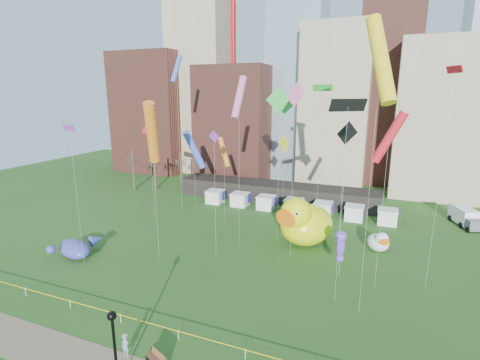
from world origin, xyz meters
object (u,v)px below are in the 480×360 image
at_px(park_bench, 157,359).
at_px(small_duck, 379,242).
at_px(lamppost, 114,341).
at_px(box_truck, 465,217).
at_px(whale_inflatable, 76,248).
at_px(big_duck, 304,222).
at_px(seahorse_green, 298,210).
at_px(woman, 125,346).
at_px(seahorse_purple, 341,244).

bearing_deg(park_bench, small_duck, 84.17).
height_order(lamppost, box_truck, lamppost).
xyz_separation_m(whale_inflatable, lamppost, (18.95, -14.76, 2.60)).
distance_m(big_duck, seahorse_green, 1.79).
bearing_deg(box_truck, woman, -143.62).
height_order(small_duck, park_bench, small_duck).
xyz_separation_m(whale_inflatable, woman, (17.45, -12.09, -0.24)).
bearing_deg(box_truck, seahorse_purple, -143.32).
bearing_deg(park_bench, seahorse_green, 102.95).
distance_m(big_duck, seahorse_purple, 8.76).
relative_size(small_duck, woman, 2.38).
distance_m(small_duck, park_bench, 31.67).
bearing_deg(whale_inflatable, big_duck, 48.48).
xyz_separation_m(big_duck, seahorse_green, (-0.99, 0.39, 1.44)).
bearing_deg(lamppost, whale_inflatable, 142.08).
bearing_deg(small_duck, park_bench, -141.70).
xyz_separation_m(big_duck, small_duck, (9.54, 1.59, -1.91)).
bearing_deg(big_duck, park_bench, -79.31).
bearing_deg(seahorse_green, big_duck, -11.27).
bearing_deg(small_duck, box_truck, 27.68).
bearing_deg(woman, box_truck, 56.17).
bearing_deg(box_truck, lamppost, -140.69).
distance_m(seahorse_green, seahorse_purple, 9.74).
relative_size(small_duck, lamppost, 0.67).
bearing_deg(seahorse_green, woman, -94.90).
xyz_separation_m(small_duck, lamppost, (-16.35, -30.66, 2.41)).
distance_m(big_duck, woman, 27.77).
xyz_separation_m(park_bench, lamppost, (-1.37, -2.77, 3.15)).
xyz_separation_m(big_duck, whale_inflatable, (-25.76, -14.31, -2.11)).
bearing_deg(seahorse_green, lamppost, -90.79).
relative_size(small_duck, seahorse_green, 0.63).
height_order(big_duck, park_bench, big_duck).
height_order(lamppost, woman, lamppost).
bearing_deg(seahorse_purple, seahorse_green, 137.86).
xyz_separation_m(seahorse_purple, woman, (-13.87, -19.65, -2.86)).
height_order(small_duck, whale_inflatable, small_duck).
bearing_deg(seahorse_purple, small_duck, 69.81).
bearing_deg(park_bench, woman, -155.76).
xyz_separation_m(small_duck, seahorse_purple, (-3.98, -8.34, 2.43)).
relative_size(big_duck, seahorse_purple, 1.90).
height_order(park_bench, lamppost, lamppost).
distance_m(seahorse_purple, lamppost, 25.52).
height_order(small_duck, woman, small_duck).
xyz_separation_m(small_duck, box_truck, (12.20, 15.14, 0.07)).
bearing_deg(park_bench, box_truck, 80.13).
distance_m(small_duck, lamppost, 34.83).
relative_size(big_duck, seahorse_green, 1.54).
bearing_deg(box_truck, seahorse_green, -163.05).
distance_m(seahorse_purple, park_bench, 22.66).
bearing_deg(big_duck, woman, -85.10).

